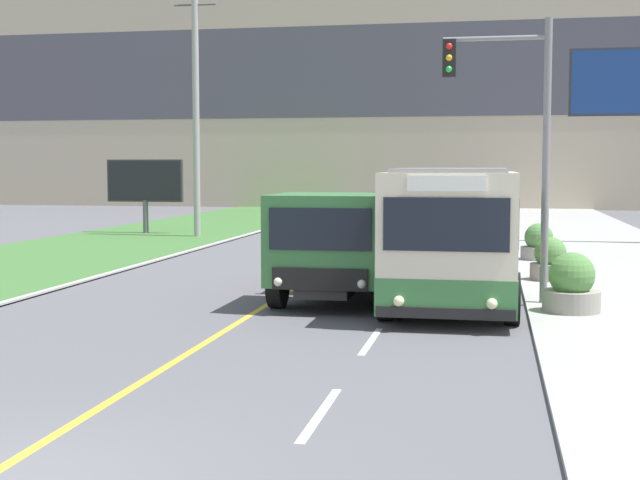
{
  "coord_description": "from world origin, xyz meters",
  "views": [
    {
      "loc": [
        4.76,
        -7.2,
        3.0
      ],
      "look_at": [
        1.1,
        11.7,
        1.4
      ],
      "focal_mm": 50.0,
      "sensor_mm": 36.0,
      "label": 1
    }
  ],
  "objects_px": {
    "utility_pole_far": "(196,105)",
    "planter_round_near": "(572,286)",
    "city_bus": "(452,239)",
    "billboard_small": "(145,183)",
    "planter_round_second": "(550,261)",
    "planter_round_third": "(539,244)",
    "traffic_light_mast": "(516,125)",
    "car_distant": "(464,227)",
    "dump_truck": "(338,246)"
  },
  "relations": [
    {
      "from": "planter_round_third",
      "to": "dump_truck",
      "type": "bearing_deg",
      "value": -117.29
    },
    {
      "from": "utility_pole_far",
      "to": "planter_round_third",
      "type": "xyz_separation_m",
      "value": [
        13.72,
        -7.44,
        -4.98
      ]
    },
    {
      "from": "dump_truck",
      "to": "car_distant",
      "type": "distance_m",
      "value": 15.06
    },
    {
      "from": "dump_truck",
      "to": "traffic_light_mast",
      "type": "relative_size",
      "value": 1.06
    },
    {
      "from": "traffic_light_mast",
      "to": "planter_round_near",
      "type": "bearing_deg",
      "value": -45.42
    },
    {
      "from": "city_bus",
      "to": "planter_round_third",
      "type": "xyz_separation_m",
      "value": [
        2.25,
        9.96,
        -0.92
      ]
    },
    {
      "from": "billboard_small",
      "to": "planter_round_near",
      "type": "distance_m",
      "value": 25.36
    },
    {
      "from": "city_bus",
      "to": "billboard_small",
      "type": "relative_size",
      "value": 1.58
    },
    {
      "from": "city_bus",
      "to": "traffic_light_mast",
      "type": "bearing_deg",
      "value": 36.18
    },
    {
      "from": "utility_pole_far",
      "to": "planter_round_near",
      "type": "xyz_separation_m",
      "value": [
        13.87,
        -17.6,
        -4.96
      ]
    },
    {
      "from": "utility_pole_far",
      "to": "traffic_light_mast",
      "type": "distance_m",
      "value": 20.9
    },
    {
      "from": "dump_truck",
      "to": "planter_round_third",
      "type": "bearing_deg",
      "value": 62.71
    },
    {
      "from": "car_distant",
      "to": "traffic_light_mast",
      "type": "xyz_separation_m",
      "value": [
        1.52,
        -14.64,
        3.19
      ]
    },
    {
      "from": "billboard_small",
      "to": "planter_round_third",
      "type": "bearing_deg",
      "value": -27.96
    },
    {
      "from": "planter_round_second",
      "to": "planter_round_third",
      "type": "distance_m",
      "value": 5.08
    },
    {
      "from": "utility_pole_far",
      "to": "planter_round_near",
      "type": "distance_m",
      "value": 22.95
    },
    {
      "from": "city_bus",
      "to": "planter_round_near",
      "type": "xyz_separation_m",
      "value": [
        2.39,
        -0.2,
        -0.9
      ]
    },
    {
      "from": "planter_round_near",
      "to": "dump_truck",
      "type": "bearing_deg",
      "value": 169.61
    },
    {
      "from": "planter_round_second",
      "to": "planter_round_third",
      "type": "height_order",
      "value": "planter_round_third"
    },
    {
      "from": "billboard_small",
      "to": "planter_round_third",
      "type": "distance_m",
      "value": 18.87
    },
    {
      "from": "car_distant",
      "to": "city_bus",
      "type": "bearing_deg",
      "value": -89.12
    },
    {
      "from": "planter_round_near",
      "to": "planter_round_second",
      "type": "height_order",
      "value": "planter_round_near"
    },
    {
      "from": "city_bus",
      "to": "dump_truck",
      "type": "relative_size",
      "value": 0.85
    },
    {
      "from": "city_bus",
      "to": "dump_truck",
      "type": "distance_m",
      "value": 2.64
    },
    {
      "from": "traffic_light_mast",
      "to": "dump_truck",
      "type": "bearing_deg",
      "value": -176.5
    },
    {
      "from": "car_distant",
      "to": "planter_round_near",
      "type": "height_order",
      "value": "car_distant"
    },
    {
      "from": "billboard_small",
      "to": "planter_round_second",
      "type": "xyz_separation_m",
      "value": [
        16.64,
        -13.89,
        -1.7
      ]
    },
    {
      "from": "billboard_small",
      "to": "planter_round_near",
      "type": "height_order",
      "value": "billboard_small"
    },
    {
      "from": "dump_truck",
      "to": "billboard_small",
      "type": "distance_m",
      "value": 21.61
    },
    {
      "from": "planter_round_near",
      "to": "planter_round_third",
      "type": "relative_size",
      "value": 1.05
    },
    {
      "from": "planter_round_near",
      "to": "planter_round_second",
      "type": "xyz_separation_m",
      "value": [
        -0.11,
        5.08,
        -0.04
      ]
    },
    {
      "from": "dump_truck",
      "to": "planter_round_near",
      "type": "bearing_deg",
      "value": -10.39
    },
    {
      "from": "city_bus",
      "to": "utility_pole_far",
      "type": "xyz_separation_m",
      "value": [
        -11.48,
        17.4,
        4.06
      ]
    },
    {
      "from": "traffic_light_mast",
      "to": "billboard_small",
      "type": "bearing_deg",
      "value": 131.22
    },
    {
      "from": "planter_round_third",
      "to": "traffic_light_mast",
      "type": "bearing_deg",
      "value": -96.14
    },
    {
      "from": "traffic_light_mast",
      "to": "planter_round_near",
      "type": "relative_size",
      "value": 5.08
    },
    {
      "from": "traffic_light_mast",
      "to": "car_distant",
      "type": "bearing_deg",
      "value": 95.91
    },
    {
      "from": "city_bus",
      "to": "utility_pole_far",
      "type": "bearing_deg",
      "value": 123.4
    },
    {
      "from": "planter_round_near",
      "to": "planter_round_second",
      "type": "distance_m",
      "value": 5.08
    },
    {
      "from": "city_bus",
      "to": "planter_round_near",
      "type": "relative_size",
      "value": 4.59
    },
    {
      "from": "planter_round_third",
      "to": "planter_round_near",
      "type": "bearing_deg",
      "value": -89.17
    },
    {
      "from": "city_bus",
      "to": "car_distant",
      "type": "distance_m",
      "value": 15.6
    },
    {
      "from": "car_distant",
      "to": "planter_round_second",
      "type": "height_order",
      "value": "car_distant"
    },
    {
      "from": "planter_round_near",
      "to": "utility_pole_far",
      "type": "bearing_deg",
      "value": 128.24
    },
    {
      "from": "utility_pole_far",
      "to": "planter_round_third",
      "type": "height_order",
      "value": "utility_pole_far"
    },
    {
      "from": "billboard_small",
      "to": "planter_round_second",
      "type": "distance_m",
      "value": 21.74
    },
    {
      "from": "planter_round_second",
      "to": "planter_round_third",
      "type": "bearing_deg",
      "value": 90.46
    },
    {
      "from": "city_bus",
      "to": "billboard_small",
      "type": "bearing_deg",
      "value": 127.4
    },
    {
      "from": "dump_truck",
      "to": "car_distant",
      "type": "bearing_deg",
      "value": 81.25
    },
    {
      "from": "planter_round_near",
      "to": "planter_round_second",
      "type": "relative_size",
      "value": 1.09
    }
  ]
}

